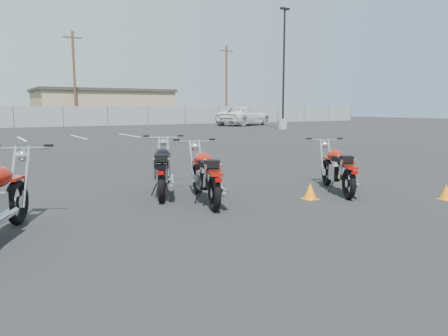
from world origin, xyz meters
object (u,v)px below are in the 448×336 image
motorcycle_third_red (206,175)px  motorcycle_rear_red (338,169)px  white_van (244,111)px  motorcycle_second_black (163,169)px

motorcycle_third_red → motorcycle_rear_red: motorcycle_third_red is taller
white_van → motorcycle_rear_red: bearing=126.4°
motorcycle_third_red → motorcycle_rear_red: 2.79m
motorcycle_second_black → white_van: (19.79, 27.13, 0.85)m
motorcycle_third_red → white_van: (19.40, 28.17, 0.87)m
motorcycle_third_red → white_van: 34.22m
motorcycle_rear_red → motorcycle_second_black: bearing=153.2°
motorcycle_second_black → motorcycle_rear_red: 3.51m
motorcycle_second_black → motorcycle_third_red: 1.12m
motorcycle_second_black → motorcycle_rear_red: motorcycle_second_black is taller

